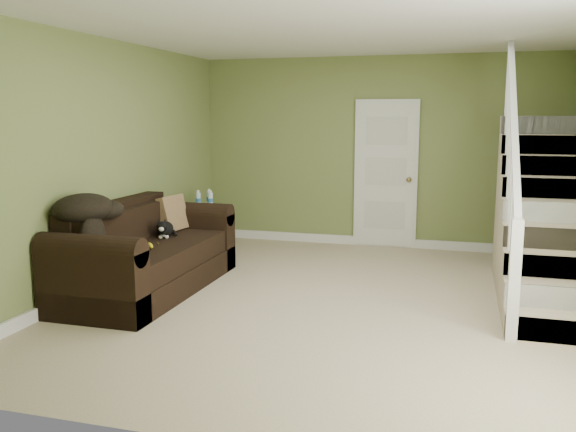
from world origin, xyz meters
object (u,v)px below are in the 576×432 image
Objects in this scene: sofa at (145,257)px; banana at (150,246)px; cat at (164,229)px; side_table at (207,230)px.

sofa is 12.50× the size of banana.
cat reaches higher than banana.
banana is at bearing -93.59° from cat.
banana is at bearing -49.71° from sofa.
banana is (0.17, -0.19, 0.17)m from sofa.
side_table reaches higher than banana.
side_table is at bearing 78.17° from cat.
sofa is at bearing -87.40° from side_table.
side_table is (-0.08, 1.76, -0.03)m from sofa.
sofa is 0.31m from banana.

